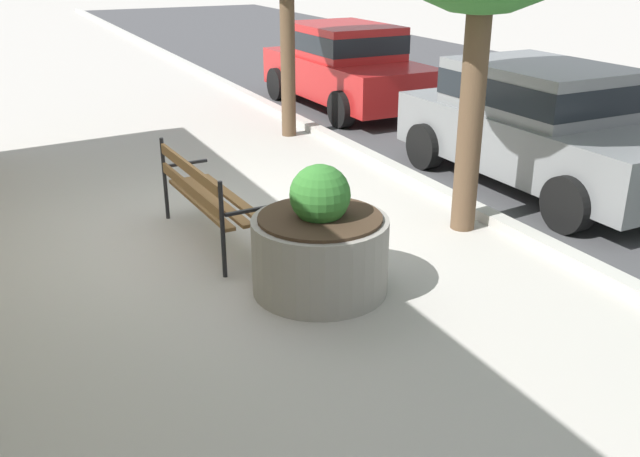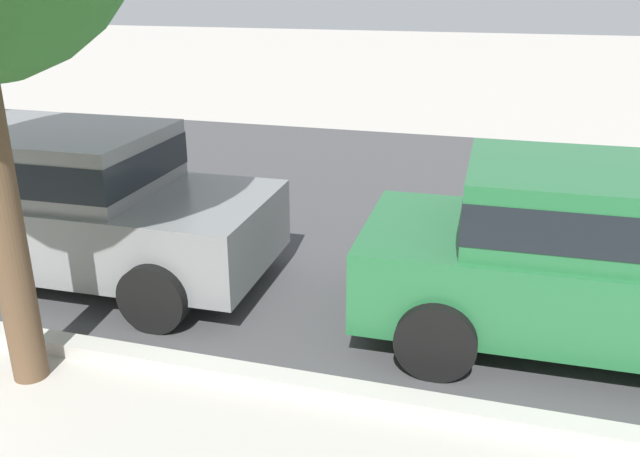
# 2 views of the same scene
# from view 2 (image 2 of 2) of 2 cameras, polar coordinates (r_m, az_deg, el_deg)

# --- Properties ---
(street_surface) EXTENTS (60.00, 9.00, 0.01)m
(street_surface) POSITION_cam_2_polar(r_m,az_deg,el_deg) (10.14, -10.79, 3.65)
(street_surface) COLOR #424244
(street_surface) RESTS_ON ground
(parked_car_grey) EXTENTS (4.13, 1.99, 1.56)m
(parked_car_grey) POSITION_cam_2_polar(r_m,az_deg,el_deg) (7.18, -21.09, 2.42)
(parked_car_grey) COLOR slate
(parked_car_grey) RESTS_ON ground
(parked_car_green) EXTENTS (4.13, 1.99, 1.56)m
(parked_car_green) POSITION_cam_2_polar(r_m,az_deg,el_deg) (5.85, 23.70, -2.01)
(parked_car_green) COLOR #236638
(parked_car_green) RESTS_ON ground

